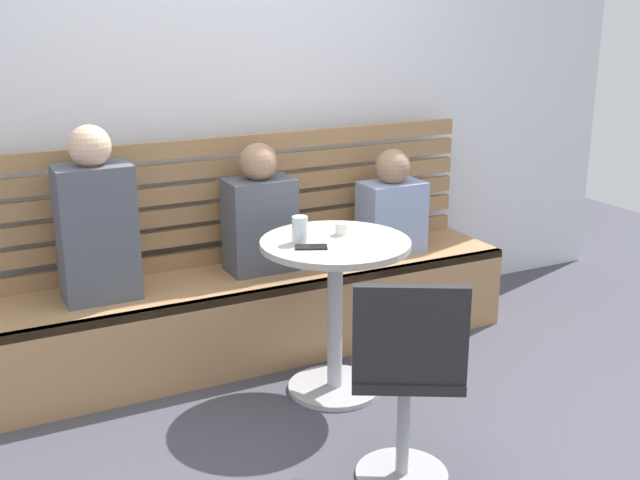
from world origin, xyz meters
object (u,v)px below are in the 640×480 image
object	(u,v)px
person_adult	(96,222)
person_child_left	(260,215)
cafe_table	(335,287)
white_chair	(406,375)
cup_glass_tall	(300,230)
booth_bench	(261,312)
cup_espresso_small	(341,229)
person_child_middle	(392,207)
phone_on_table	(311,247)

from	to	relation	value
person_adult	person_child_left	size ratio (longest dim) A/B	1.23
cafe_table	person_adult	world-z (taller)	person_adult
white_chair	cup_glass_tall	size ratio (longest dim) A/B	7.08
cup_glass_tall	booth_bench	bearing A→B (deg)	88.87
cup_espresso_small	white_chair	bearing A→B (deg)	-102.89
person_adult	cup_glass_tall	distance (m)	0.93
person_adult	cup_glass_tall	size ratio (longest dim) A/B	6.75
person_child_middle	cup_glass_tall	bearing A→B (deg)	-147.05
phone_on_table	booth_bench	bearing A→B (deg)	23.86
cup_glass_tall	person_adult	bearing A→B (deg)	147.09
white_chair	person_adult	size ratio (longest dim) A/B	1.05
booth_bench	cup_glass_tall	world-z (taller)	cup_glass_tall
person_child_middle	cup_glass_tall	world-z (taller)	person_child_middle
booth_bench	cup_glass_tall	xyz separation A→B (m)	(-0.01, -0.50, 0.58)
white_chair	phone_on_table	bearing A→B (deg)	91.15
cafe_table	cup_espresso_small	world-z (taller)	cup_espresso_small
cafe_table	cup_espresso_small	size ratio (longest dim) A/B	13.21
white_chair	cup_espresso_small	xyz separation A→B (m)	(0.20, 0.88, 0.30)
cafe_table	person_child_middle	size ratio (longest dim) A/B	1.31
person_child_left	person_child_middle	distance (m)	0.77
person_child_middle	white_chair	bearing A→B (deg)	-119.64
white_chair	person_child_left	bearing A→B (deg)	89.54
phone_on_table	white_chair	bearing A→B (deg)	-154.81
cafe_table	person_child_middle	world-z (taller)	person_child_middle
booth_bench	person_child_middle	world-z (taller)	person_child_middle
cafe_table	cup_espresso_small	distance (m)	0.27
person_child_left	cup_espresso_small	xyz separation A→B (m)	(0.19, -0.52, 0.04)
cup_espresso_small	phone_on_table	bearing A→B (deg)	-150.87
white_chair	person_child_middle	size ratio (longest dim) A/B	1.50
cup_espresso_small	phone_on_table	xyz separation A→B (m)	(-0.22, -0.12, -0.02)
white_chair	person_child_left	xyz separation A→B (m)	(0.01, 1.39, 0.27)
person_adult	cup_glass_tall	bearing A→B (deg)	-32.91
booth_bench	white_chair	world-z (taller)	white_chair
white_chair	cup_glass_tall	distance (m)	0.91
person_child_middle	person_adult	bearing A→B (deg)	-179.51
booth_bench	person_child_middle	size ratio (longest dim) A/B	4.76
cup_espresso_small	phone_on_table	distance (m)	0.25
person_adult	cup_espresso_small	xyz separation A→B (m)	(1.01, -0.48, -0.04)
person_adult	person_child_middle	xyz separation A→B (m)	(1.59, 0.01, -0.12)
person_child_left	cup_espresso_small	bearing A→B (deg)	-69.86
person_child_left	cup_glass_tall	xyz separation A→B (m)	(-0.03, -0.54, 0.07)
white_chair	cup_espresso_small	distance (m)	0.95
person_adult	person_child_middle	world-z (taller)	person_adult
cafe_table	phone_on_table	world-z (taller)	phone_on_table
person_child_left	cup_glass_tall	bearing A→B (deg)	-93.63
white_chair	person_child_left	distance (m)	1.42
person_child_left	phone_on_table	xyz separation A→B (m)	(-0.03, -0.64, 0.01)
white_chair	cup_glass_tall	world-z (taller)	cup_glass_tall
cafe_table	cup_espresso_small	xyz separation A→B (m)	(0.07, 0.07, 0.25)
person_child_middle	phone_on_table	size ratio (longest dim) A/B	4.05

